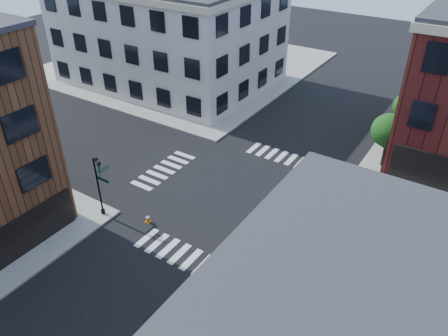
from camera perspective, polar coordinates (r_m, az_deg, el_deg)
ground at (r=32.03m, az=1.89°, el=-3.90°), size 120.00×120.00×0.00m
sidewalk_nw at (r=58.23m, az=-5.19°, el=13.36°), size 30.00×30.00×0.15m
building_nw at (r=51.73m, az=-7.17°, el=17.09°), size 22.00×16.00×11.00m
tree_near at (r=36.29m, az=20.76°, el=4.37°), size 2.69×2.69×4.49m
tree_far at (r=41.81m, az=22.82°, el=7.17°), size 2.43×2.43×4.07m
signal_pole at (r=29.93m, az=-15.95°, el=-1.55°), size 1.29×1.24×4.60m
box_truck at (r=24.84m, az=14.79°, el=-12.67°), size 7.73×2.57×3.46m
traffic_cone at (r=30.09m, az=-9.93°, el=-6.51°), size 0.38×0.38×0.62m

